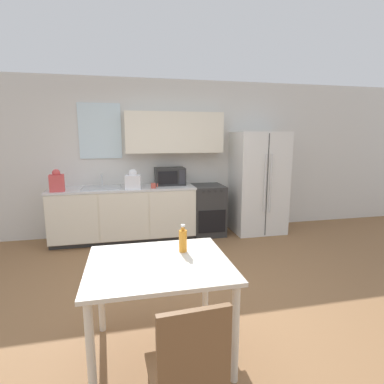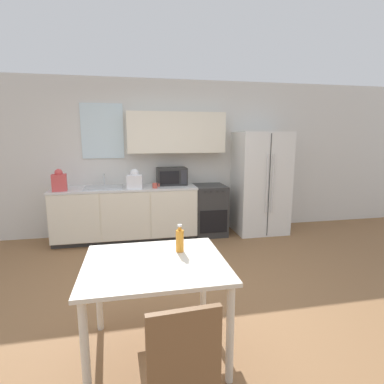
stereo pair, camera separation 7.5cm
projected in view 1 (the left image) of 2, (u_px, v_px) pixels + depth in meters
name	position (u px, v px, depth m)	size (l,w,h in m)	color
ground_plane	(172.00, 298.00, 3.26)	(12.00, 12.00, 0.00)	olive
wall_back	(154.00, 154.00, 5.27)	(12.00, 0.38, 2.70)	silver
kitchen_counter	(124.00, 213.00, 5.02)	(2.35, 0.67, 0.90)	#333333
oven_range	(207.00, 210.00, 5.35)	(0.55, 0.64, 0.88)	#2D2D2D
refrigerator	(258.00, 183.00, 5.42)	(0.90, 0.75, 1.81)	silver
kitchen_sink	(102.00, 187.00, 4.88)	(0.61, 0.42, 0.22)	#B7BABC
microwave	(170.00, 176.00, 5.20)	(0.51, 0.36, 0.30)	#282828
coffee_mug	(154.00, 186.00, 4.86)	(0.12, 0.08, 0.08)	#BF4C3F
grocery_bag_0	(57.00, 182.00, 4.57)	(0.24, 0.21, 0.34)	#D14C4C
grocery_bag_1	(133.00, 180.00, 4.81)	(0.26, 0.23, 0.32)	white
dining_table	(159.00, 275.00, 2.31)	(1.08, 0.92, 0.78)	beige
dining_chair_near	(190.00, 370.00, 1.55)	(0.42, 0.42, 0.93)	brown
drink_bottle	(183.00, 240.00, 2.49)	(0.07, 0.07, 0.23)	orange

